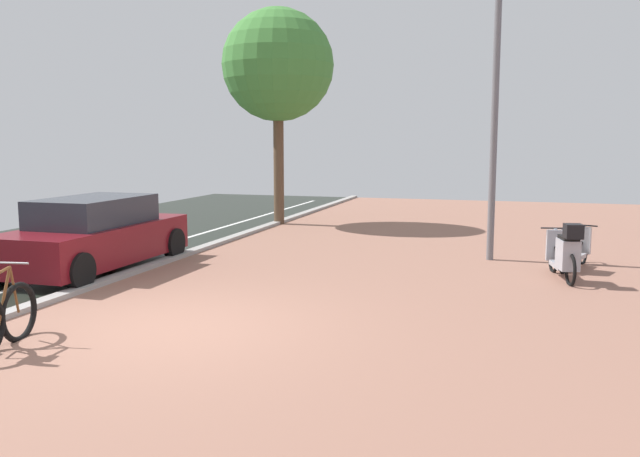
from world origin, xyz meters
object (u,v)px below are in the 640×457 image
object	(u,v)px
scooter_mid	(572,248)
street_tree	(278,66)
parked_car_near	(95,235)
scooter_near	(565,253)
lamp_post	(496,84)

from	to	relation	value
scooter_mid	street_tree	world-z (taller)	street_tree
parked_car_near	street_tree	world-z (taller)	street_tree
scooter_near	scooter_mid	size ratio (longest dim) A/B	1.05
lamp_post	scooter_near	bearing A→B (deg)	-52.11
scooter_mid	street_tree	bearing A→B (deg)	147.49
scooter_near	street_tree	bearing A→B (deg)	141.44
parked_car_near	lamp_post	world-z (taller)	lamp_post
street_tree	scooter_mid	bearing A→B (deg)	-32.51
parked_car_near	lamp_post	xyz separation A→B (m)	(7.08, 3.23, 2.88)
scooter_mid	parked_car_near	size ratio (longest dim) A/B	0.39
scooter_near	parked_car_near	bearing A→B (deg)	-169.77
scooter_near	parked_car_near	xyz separation A→B (m)	(-8.41, -1.52, 0.17)
scooter_near	lamp_post	size ratio (longest dim) A/B	0.27
scooter_near	scooter_mid	xyz separation A→B (m)	(0.19, 1.08, -0.07)
lamp_post	scooter_mid	bearing A→B (deg)	-22.52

